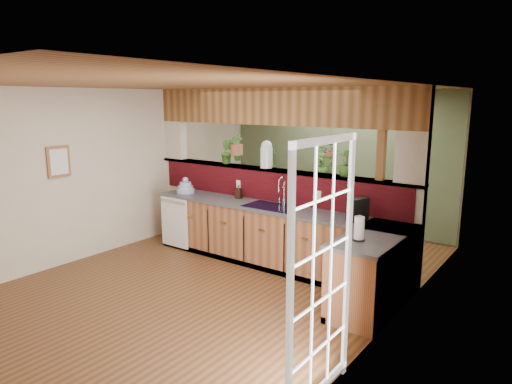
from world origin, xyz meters
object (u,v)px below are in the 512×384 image
Objects in this scene: faucet at (282,190)px; soap_dispenser at (239,192)px; dish_stack at (186,188)px; coffee_maker at (357,210)px; shelving_console at (296,198)px; glass_jar at (266,154)px; paper_towel at (359,229)px.

faucet reaches higher than soap_dispenser.
faucet is at bearing 5.85° from dish_stack.
coffee_maker is 0.20× the size of shelving_console.
dish_stack is at bearing -163.64° from glass_jar.
glass_jar is at bearing 153.77° from faucet.
glass_jar is (-0.44, 0.22, 0.47)m from faucet.
coffee_maker reaches higher than paper_towel.
paper_towel is 4.08m from shelving_console.
coffee_maker is at bearing -35.85° from shelving_console.
soap_dispenser is at bearing -162.67° from coffee_maker.
paper_towel is 0.68× the size of glass_jar.
coffee_maker is (1.25, -0.18, -0.09)m from faucet.
faucet is at bearing -54.66° from shelving_console.
paper_towel is at bearing -29.35° from glass_jar.
paper_towel reaches higher than dish_stack.
paper_towel is at bearing -42.39° from coffee_maker.
glass_jar is (-1.69, 0.39, 0.56)m from coffee_maker.
coffee_maker reaches higher than shelving_console.
paper_towel is at bearing -12.45° from dish_stack.
soap_dispenser is 0.69× the size of coffee_maker.
dish_stack is 3.50m from paper_towel.
soap_dispenser is at bearing -74.69° from shelving_console.
dish_stack is 1.01× the size of coffee_maker.
coffee_maker is 1.04× the size of paper_towel.
soap_dispenser is 2.07m from coffee_maker.
faucet is at bearing -26.23° from glass_jar.
dish_stack is 2.47m from shelving_console.
shelving_console is at bearing 96.15° from soap_dispenser.
shelving_console is (-2.29, 2.29, -0.54)m from coffee_maker.
glass_jar is at bearing 16.36° from dish_stack.
shelving_console is (-0.60, 1.90, -1.10)m from glass_jar.
faucet is 1.48× the size of paper_towel.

